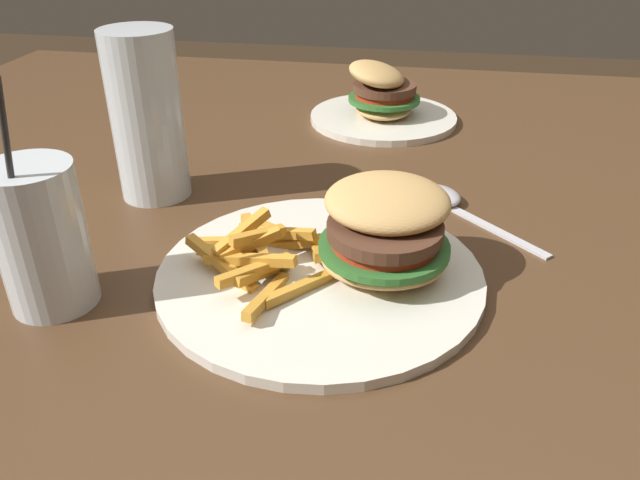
{
  "coord_description": "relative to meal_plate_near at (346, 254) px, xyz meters",
  "views": [
    {
      "loc": [
        0.03,
        -0.67,
        1.08
      ],
      "look_at": [
        -0.06,
        -0.19,
        0.8
      ],
      "focal_mm": 35.0,
      "sensor_mm": 36.0,
      "label": 1
    }
  ],
  "objects": [
    {
      "name": "juice_glass",
      "position": [
        -0.25,
        -0.08,
        0.03
      ],
      "size": [
        0.07,
        0.07,
        0.21
      ],
      "color": "silver",
      "rests_on": "dining_table"
    },
    {
      "name": "meal_plate_far",
      "position": [
        -0.01,
        0.44,
        0.0
      ],
      "size": [
        0.22,
        0.22,
        0.09
      ],
      "color": "silver",
      "rests_on": "dining_table"
    },
    {
      "name": "meal_plate_near",
      "position": [
        0.0,
        0.0,
        0.0
      ],
      "size": [
        0.3,
        0.3,
        0.1
      ],
      "color": "silver",
      "rests_on": "dining_table"
    },
    {
      "name": "beer_glass",
      "position": [
        -0.24,
        0.14,
        0.06
      ],
      "size": [
        0.08,
        0.08,
        0.19
      ],
      "color": "silver",
      "rests_on": "dining_table"
    },
    {
      "name": "dining_table",
      "position": [
        0.03,
        0.19,
        -0.16
      ],
      "size": [
        1.64,
        1.16,
        0.76
      ],
      "color": "#4C331E",
      "rests_on": "ground_plane"
    },
    {
      "name": "spoon",
      "position": [
        0.09,
        0.17,
        -0.02
      ],
      "size": [
        0.15,
        0.15,
        0.02
      ],
      "rotation": [
        0.0,
        0.0,
        2.37
      ],
      "color": "silver",
      "rests_on": "dining_table"
    }
  ]
}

